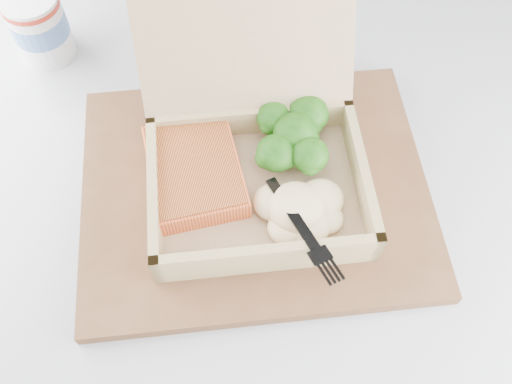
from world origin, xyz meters
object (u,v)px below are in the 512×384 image
(serving_tray, at_px, (255,189))
(takeout_container, at_px, (254,137))
(cafe_table, at_px, (255,273))
(paper_cup, at_px, (39,25))

(serving_tray, xyz_separation_m, takeout_container, (-0.01, 0.03, 0.06))
(takeout_container, bearing_deg, cafe_table, -95.64)
(cafe_table, distance_m, takeout_container, 0.26)
(cafe_table, relative_size, takeout_container, 2.94)
(cafe_table, xyz_separation_m, serving_tray, (-0.01, 0.02, 0.19))
(serving_tray, relative_size, takeout_container, 1.13)
(cafe_table, bearing_deg, takeout_container, 110.43)
(cafe_table, relative_size, serving_tray, 2.60)
(takeout_container, bearing_deg, serving_tray, -94.58)
(takeout_container, bearing_deg, paper_cup, 139.15)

